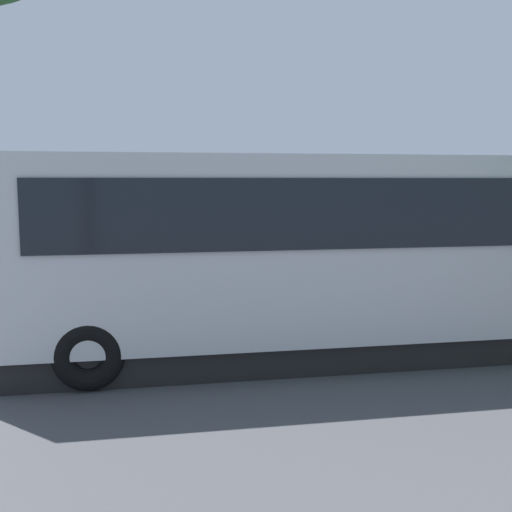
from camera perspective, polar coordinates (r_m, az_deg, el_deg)
The scene contains 13 objects.
ground_plane at distance 15.63m, azimuth 6.14°, elevation -3.63°, with size 80.00×80.00×0.00m, color #4C4C51.
tour_bus at distance 10.20m, azimuth 7.74°, elevation 0.02°, with size 11.42×2.97×3.25m.
spectator_far_left at distance 13.36m, azimuth 11.34°, elevation -0.85°, with size 0.58×0.37×1.80m.
spectator_left at distance 13.23m, azimuth 5.81°, elevation -0.96°, with size 0.57×0.38×1.76m.
spectator_centre at distance 12.75m, azimuth 1.74°, elevation -1.23°, with size 0.57×0.39×1.76m.
spectator_right at distance 12.56m, azimuth -1.96°, elevation -1.54°, with size 0.58×0.35×1.69m.
parked_motorcycle_silver at distance 13.90m, azimuth 18.63°, elevation -3.28°, with size 2.04×0.62×0.99m.
stunt_motorcycle at distance 16.73m, azimuth -5.97°, elevation 0.62°, with size 1.98×0.58×1.77m.
traffic_cone at distance 16.82m, azimuth 0.56°, elevation -1.78°, with size 0.34×0.34×0.63m.
bay_line_a at distance 17.66m, azimuth 17.99°, elevation -2.70°, with size 0.17×4.36×0.01m.
bay_line_b at distance 16.40m, azimuth 9.53°, elevation -3.18°, with size 0.17×4.29×0.01m.
bay_line_c at distance 15.54m, azimuth -0.11°, elevation -3.64°, with size 0.18×4.91×0.01m.
bay_line_d at distance 15.17m, azimuth -10.54°, elevation -4.02°, with size 0.16×3.96×0.01m.
Camera 1 is at (5.09, 14.50, 2.88)m, focal length 43.16 mm.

